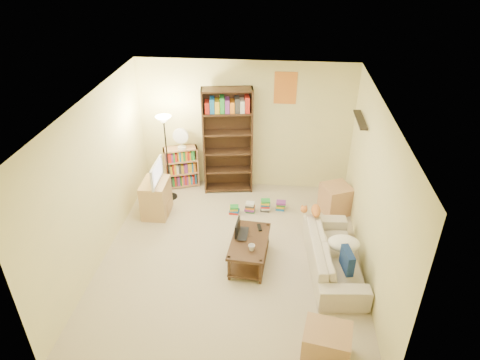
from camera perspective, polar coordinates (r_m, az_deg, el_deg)
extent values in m
plane|color=beige|center=(6.86, -1.08, -10.04)|extent=(4.50, 4.50, 0.00)
cube|color=beige|center=(8.12, 0.66, 7.17)|extent=(4.00, 0.04, 2.50)
cube|color=beige|center=(4.38, -4.75, -16.54)|extent=(4.00, 0.04, 2.50)
cube|color=beige|center=(6.64, -18.61, -0.16)|extent=(0.04, 4.50, 2.50)
cube|color=beige|center=(6.24, 17.38, -1.99)|extent=(0.04, 4.50, 2.50)
cube|color=white|center=(5.58, -1.33, 9.93)|extent=(4.00, 4.50, 0.04)
cube|color=red|center=(7.81, 6.08, 12.10)|extent=(0.40, 0.02, 0.58)
cube|color=black|center=(7.10, 15.75, 7.76)|extent=(0.12, 0.80, 0.03)
imported|color=beige|center=(6.61, 12.41, -9.76)|extent=(1.92, 1.02, 0.53)
cube|color=navy|center=(6.19, 14.10, -10.34)|extent=(0.17, 0.36, 0.31)
ellipsoid|color=white|center=(6.55, 13.65, -8.22)|extent=(0.48, 0.35, 0.21)
ellipsoid|color=orange|center=(6.92, 10.08, -4.03)|extent=(0.34, 0.18, 0.13)
sphere|color=orange|center=(6.88, 8.53, -3.91)|extent=(0.11, 0.11, 0.11)
cube|color=#3E2917|center=(6.48, 1.26, -8.16)|extent=(0.61, 1.01, 0.04)
cube|color=#3E2917|center=(6.69, 1.23, -10.33)|extent=(0.58, 0.96, 0.03)
cube|color=#3E2917|center=(6.32, -1.47, -11.69)|extent=(0.04, 0.04, 0.43)
cube|color=#3E2917|center=(6.26, 2.74, -12.17)|extent=(0.04, 0.04, 0.43)
cube|color=#3E2917|center=(6.96, -0.08, -7.06)|extent=(0.04, 0.04, 0.43)
cube|color=#3E2917|center=(6.91, 3.69, -7.45)|extent=(0.04, 0.04, 0.43)
imported|color=black|center=(6.55, 0.87, -7.26)|extent=(0.37, 0.26, 0.03)
cube|color=white|center=(6.50, -0.35, -6.33)|extent=(0.04, 0.32, 0.22)
imported|color=silver|center=(6.26, 1.55, -9.00)|extent=(0.13, 0.13, 0.09)
cube|color=black|center=(6.70, 2.61, -6.35)|extent=(0.09, 0.18, 0.02)
cube|color=tan|center=(7.76, -11.14, -2.35)|extent=(0.44, 0.61, 0.65)
imported|color=black|center=(7.50, -11.52, 0.97)|extent=(0.67, 0.09, 0.38)
cube|color=#3C2917|center=(8.01, -1.65, 5.08)|extent=(0.96, 0.44, 2.05)
cube|color=#B27B56|center=(8.49, -7.82, 1.72)|extent=(0.70, 0.46, 0.83)
cylinder|color=white|center=(8.27, -7.74, 4.31)|extent=(0.17, 0.17, 0.04)
cylinder|color=white|center=(8.22, -7.79, 4.94)|extent=(0.02, 0.02, 0.17)
cylinder|color=white|center=(8.13, -7.91, 5.86)|extent=(0.30, 0.06, 0.30)
cylinder|color=black|center=(8.34, -9.19, -2.19)|extent=(0.25, 0.25, 0.03)
cylinder|color=black|center=(7.96, -9.64, 2.48)|extent=(0.03, 0.03, 1.56)
cone|color=#FFEBC6|center=(7.62, -10.17, 7.92)|extent=(0.28, 0.28, 0.12)
cube|color=tan|center=(7.88, 12.63, -2.48)|extent=(0.62, 0.62, 0.53)
cube|color=tan|center=(5.49, 11.44, -20.66)|extent=(0.62, 0.54, 0.45)
cube|color=red|center=(7.75, -0.77, -3.96)|extent=(0.18, 0.14, 0.16)
cube|color=#1966B2|center=(7.77, 1.33, -3.68)|extent=(0.18, 0.14, 0.19)
cube|color=gold|center=(7.81, 3.41, -3.40)|extent=(0.18, 0.14, 0.23)
cube|color=#268C33|center=(7.88, 5.45, -3.37)|extent=(0.18, 0.14, 0.17)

